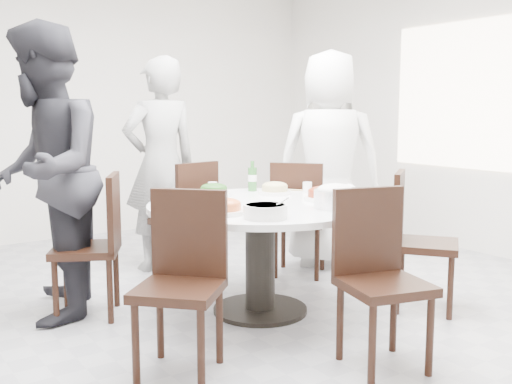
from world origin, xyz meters
TOP-DOWN VIEW (x-y plane):
  - floor at (0.00, 0.00)m, footprint 6.00×6.00m
  - wall_back at (0.00, 3.00)m, footprint 6.00×0.01m
  - wall_right at (3.00, 0.00)m, footprint 0.01×6.00m
  - window at (2.98, 0.00)m, footprint 0.04×2.20m
  - dining_table at (0.29, -0.12)m, footprint 1.50×1.50m
  - chair_ne at (1.10, 0.46)m, footprint 0.59×0.59m
  - chair_n at (0.30, 1.01)m, footprint 0.49×0.49m
  - chair_nw at (-0.70, 0.48)m, footprint 0.57×0.57m
  - chair_sw at (-0.61, -0.66)m, footprint 0.59×0.59m
  - chair_s at (0.31, -1.22)m, footprint 0.51×0.51m
  - chair_se at (1.25, -0.72)m, footprint 0.59×0.59m
  - diner_right at (1.51, 0.56)m, footprint 1.08×1.04m
  - diner_middle at (0.24, 1.29)m, footprint 0.68×0.47m
  - diner_left at (-0.91, 0.60)m, footprint 1.03×1.14m
  - dish_greens at (0.20, 0.33)m, footprint 0.24×0.24m
  - dish_pale at (0.62, 0.16)m, footprint 0.24×0.24m
  - dish_orange at (-0.16, 0.06)m, footprint 0.27×0.27m
  - dish_redbrown at (0.72, -0.27)m, footprint 0.27×0.27m
  - dish_tofu at (-0.13, -0.33)m, footprint 0.27×0.27m
  - rice_bowl at (0.57, -0.55)m, footprint 0.27×0.27m
  - soup_bowl at (-0.00, -0.58)m, footprint 0.26×0.26m
  - beverage_bottle at (0.58, 0.40)m, footprint 0.07×0.07m
  - tea_cups at (0.27, 0.50)m, footprint 0.07×0.07m
  - chopsticks at (0.26, 0.53)m, footprint 0.24×0.04m

SIDE VIEW (x-z plane):
  - floor at x=0.00m, z-range -0.01..0.01m
  - dining_table at x=0.29m, z-range 0.00..0.75m
  - chair_ne at x=1.10m, z-range 0.00..0.95m
  - chair_n at x=0.30m, z-range 0.00..0.95m
  - chair_nw at x=-0.70m, z-range 0.00..0.95m
  - chair_sw at x=-0.61m, z-range 0.00..0.95m
  - chair_s at x=0.31m, z-range 0.00..0.95m
  - chair_se at x=1.25m, z-range 0.00..0.95m
  - chopsticks at x=0.26m, z-range 0.75..0.76m
  - dish_greens at x=0.20m, z-range 0.75..0.81m
  - dish_pale at x=0.62m, z-range 0.75..0.82m
  - dish_redbrown at x=0.72m, z-range 0.75..0.82m
  - dish_tofu at x=-0.13m, z-range 0.75..0.82m
  - dish_orange at x=-0.16m, z-range 0.75..0.82m
  - soup_bowl at x=0.00m, z-range 0.75..0.83m
  - tea_cups at x=0.27m, z-range 0.75..0.83m
  - rice_bowl at x=0.57m, z-range 0.75..0.87m
  - beverage_bottle at x=0.58m, z-range 0.75..0.98m
  - diner_middle at x=0.24m, z-range 0.00..1.81m
  - diner_right at x=1.51m, z-range 0.00..1.87m
  - diner_left at x=-0.91m, z-range 0.00..1.93m
  - wall_back at x=0.00m, z-range 0.00..2.80m
  - wall_right at x=3.00m, z-range 0.00..2.80m
  - window at x=2.98m, z-range 0.80..2.20m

